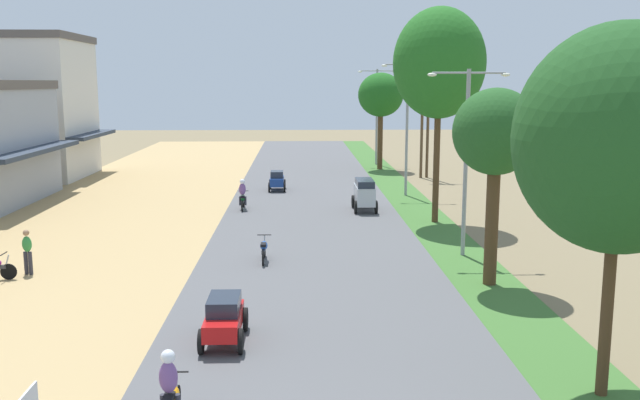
{
  "coord_description": "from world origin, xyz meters",
  "views": [
    {
      "loc": [
        -0.68,
        -9.63,
        6.79
      ],
      "look_at": [
        0.3,
        20.89,
        1.56
      ],
      "focal_mm": 38.72,
      "sensor_mm": 36.0,
      "label": 1
    }
  ],
  "objects_px": {
    "median_tree_fourth": "(381,96)",
    "streetlamp_far": "(377,110)",
    "median_tree_nearest": "(619,139)",
    "streetlamp_near": "(466,149)",
    "motorbike_ahead_second": "(264,249)",
    "streetlamp_mid": "(407,119)",
    "median_tree_third": "(439,64)",
    "car_hatchback_blue": "(277,180)",
    "motorbike_foreground_rider": "(170,391)",
    "car_van_silver": "(364,193)",
    "median_tree_second": "(496,135)",
    "utility_pole_near": "(428,105)",
    "pedestrian_on_shoulder": "(27,249)",
    "utility_pole_far": "(422,112)",
    "motorbike_ahead_third": "(243,195)",
    "car_sedan_red": "(224,317)"
  },
  "relations": [
    {
      "from": "median_tree_third",
      "to": "motorbike_ahead_second",
      "type": "bearing_deg",
      "value": -137.36
    },
    {
      "from": "median_tree_third",
      "to": "streetlamp_mid",
      "type": "bearing_deg",
      "value": 91.31
    },
    {
      "from": "car_van_silver",
      "to": "streetlamp_mid",
      "type": "bearing_deg",
      "value": 59.56
    },
    {
      "from": "median_tree_third",
      "to": "car_hatchback_blue",
      "type": "xyz_separation_m",
      "value": [
        -7.99,
        10.06,
        -6.91
      ]
    },
    {
      "from": "median_tree_nearest",
      "to": "median_tree_fourth",
      "type": "xyz_separation_m",
      "value": [
        -0.19,
        39.61,
        0.14
      ]
    },
    {
      "from": "car_hatchback_blue",
      "to": "motorbike_foreground_rider",
      "type": "height_order",
      "value": "motorbike_foreground_rider"
    },
    {
      "from": "car_van_silver",
      "to": "car_hatchback_blue",
      "type": "xyz_separation_m",
      "value": [
        -4.82,
        7.07,
        -0.28
      ]
    },
    {
      "from": "utility_pole_far",
      "to": "streetlamp_far",
      "type": "bearing_deg",
      "value": 106.6
    },
    {
      "from": "median_tree_third",
      "to": "utility_pole_far",
      "type": "distance_m",
      "value": 16.51
    },
    {
      "from": "streetlamp_mid",
      "to": "motorbike_ahead_second",
      "type": "bearing_deg",
      "value": -116.82
    },
    {
      "from": "pedestrian_on_shoulder",
      "to": "utility_pole_far",
      "type": "distance_m",
      "value": 31.19
    },
    {
      "from": "utility_pole_far",
      "to": "motorbike_foreground_rider",
      "type": "relative_size",
      "value": 5.01
    },
    {
      "from": "streetlamp_mid",
      "to": "utility_pole_near",
      "type": "height_order",
      "value": "utility_pole_near"
    },
    {
      "from": "median_tree_nearest",
      "to": "utility_pole_far",
      "type": "bearing_deg",
      "value": 86.36
    },
    {
      "from": "median_tree_third",
      "to": "utility_pole_near",
      "type": "relative_size",
      "value": 1.03
    },
    {
      "from": "streetlamp_far",
      "to": "median_tree_third",
      "type": "bearing_deg",
      "value": -89.56
    },
    {
      "from": "median_tree_second",
      "to": "utility_pole_near",
      "type": "xyz_separation_m",
      "value": [
        2.83,
        26.75,
        0.06
      ]
    },
    {
      "from": "median_tree_nearest",
      "to": "car_sedan_red",
      "type": "xyz_separation_m",
      "value": [
        -8.55,
        3.35,
        -4.89
      ]
    },
    {
      "from": "median_tree_nearest",
      "to": "motorbike_ahead_second",
      "type": "bearing_deg",
      "value": 124.48
    },
    {
      "from": "streetlamp_far",
      "to": "streetlamp_mid",
      "type": "bearing_deg",
      "value": -90.0
    },
    {
      "from": "streetlamp_near",
      "to": "utility_pole_near",
      "type": "xyz_separation_m",
      "value": [
        2.79,
        22.77,
        0.9
      ]
    },
    {
      "from": "streetlamp_mid",
      "to": "utility_pole_far",
      "type": "relative_size",
      "value": 0.88
    },
    {
      "from": "median_tree_third",
      "to": "motorbike_ahead_second",
      "type": "height_order",
      "value": "median_tree_third"
    },
    {
      "from": "car_van_silver",
      "to": "median_tree_nearest",
      "type": "bearing_deg",
      "value": -81.92
    },
    {
      "from": "motorbike_foreground_rider",
      "to": "streetlamp_far",
      "type": "bearing_deg",
      "value": 78.47
    },
    {
      "from": "median_tree_nearest",
      "to": "utility_pole_near",
      "type": "relative_size",
      "value": 0.8
    },
    {
      "from": "median_tree_nearest",
      "to": "streetlamp_near",
      "type": "bearing_deg",
      "value": 90.55
    },
    {
      "from": "car_hatchback_blue",
      "to": "motorbike_foreground_rider",
      "type": "bearing_deg",
      "value": -92.26
    },
    {
      "from": "median_tree_nearest",
      "to": "streetlamp_near",
      "type": "xyz_separation_m",
      "value": [
        -0.12,
        12.34,
        -1.37
      ]
    },
    {
      "from": "pedestrian_on_shoulder",
      "to": "streetlamp_near",
      "type": "xyz_separation_m",
      "value": [
        16.06,
        2.28,
        3.29
      ]
    },
    {
      "from": "median_tree_third",
      "to": "motorbike_foreground_rider",
      "type": "bearing_deg",
      "value": -114.53
    },
    {
      "from": "median_tree_fourth",
      "to": "car_hatchback_blue",
      "type": "relative_size",
      "value": 3.73
    },
    {
      "from": "motorbike_ahead_second",
      "to": "motorbike_ahead_third",
      "type": "xyz_separation_m",
      "value": [
        -1.64,
        10.84,
        0.28
      ]
    },
    {
      "from": "streetlamp_mid",
      "to": "motorbike_foreground_rider",
      "type": "height_order",
      "value": "streetlamp_mid"
    },
    {
      "from": "car_hatchback_blue",
      "to": "motorbike_ahead_second",
      "type": "distance_m",
      "value": 17.41
    },
    {
      "from": "median_tree_fourth",
      "to": "utility_pole_far",
      "type": "bearing_deg",
      "value": -62.5
    },
    {
      "from": "median_tree_second",
      "to": "streetlamp_mid",
      "type": "distance_m",
      "value": 18.57
    },
    {
      "from": "utility_pole_far",
      "to": "car_sedan_red",
      "type": "height_order",
      "value": "utility_pole_far"
    },
    {
      "from": "streetlamp_near",
      "to": "streetlamp_mid",
      "type": "relative_size",
      "value": 0.91
    },
    {
      "from": "pedestrian_on_shoulder",
      "to": "motorbike_ahead_third",
      "type": "xyz_separation_m",
      "value": [
        6.62,
        12.3,
        -0.11
      ]
    },
    {
      "from": "median_tree_third",
      "to": "median_tree_second",
      "type": "bearing_deg",
      "value": -91.19
    },
    {
      "from": "median_tree_nearest",
      "to": "median_tree_third",
      "type": "distance_m",
      "value": 18.98
    },
    {
      "from": "streetlamp_far",
      "to": "motorbike_ahead_second",
      "type": "relative_size",
      "value": 4.33
    },
    {
      "from": "median_tree_third",
      "to": "car_van_silver",
      "type": "bearing_deg",
      "value": 136.72
    },
    {
      "from": "median_tree_fourth",
      "to": "streetlamp_far",
      "type": "bearing_deg",
      "value": 88.69
    },
    {
      "from": "streetlamp_far",
      "to": "motorbike_ahead_third",
      "type": "xyz_separation_m",
      "value": [
        -9.43,
        -20.47,
        -3.7
      ]
    },
    {
      "from": "median_tree_nearest",
      "to": "motorbike_ahead_second",
      "type": "distance_m",
      "value": 14.86
    },
    {
      "from": "streetlamp_far",
      "to": "motorbike_ahead_second",
      "type": "distance_m",
      "value": 32.51
    },
    {
      "from": "median_tree_third",
      "to": "motorbike_ahead_second",
      "type": "xyz_separation_m",
      "value": [
        -7.98,
        -7.35,
        -7.08
      ]
    },
    {
      "from": "median_tree_third",
      "to": "median_tree_fourth",
      "type": "xyz_separation_m",
      "value": [
        -0.26,
        20.74,
        -1.88
      ]
    }
  ]
}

